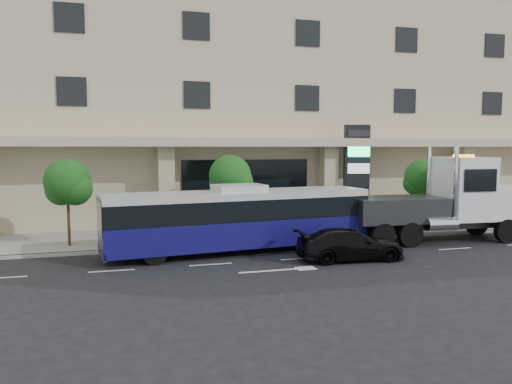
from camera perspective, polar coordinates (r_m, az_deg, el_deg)
ground at (r=23.66m, az=3.76°, el=-6.85°), size 120.00×120.00×0.00m
sidewalk at (r=28.33m, az=0.38°, el=-4.69°), size 120.00×6.00×0.15m
curb at (r=25.50m, az=2.26°, el=-5.80°), size 120.00×0.30×0.15m
convention_center at (r=38.37m, az=-4.03°, el=12.71°), size 60.00×17.60×20.00m
tree_left at (r=25.57m, az=-20.69°, el=0.77°), size 2.27×2.20×4.22m
tree_mid at (r=26.10m, az=-2.92°, el=1.50°), size 2.28×2.20×4.38m
tree_right at (r=30.77m, az=18.46°, el=1.38°), size 2.10×2.00×4.04m
city_bus at (r=23.34m, az=-1.95°, el=-2.98°), size 12.76×4.02×3.18m
tow_truck at (r=27.94m, az=20.84°, el=-1.10°), size 10.92×3.26×4.96m
black_sedan at (r=22.24m, az=10.69°, el=-5.90°), size 4.87×2.26×1.38m
signage_pylon at (r=31.28m, az=11.41°, el=2.01°), size 1.61×0.95×6.13m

